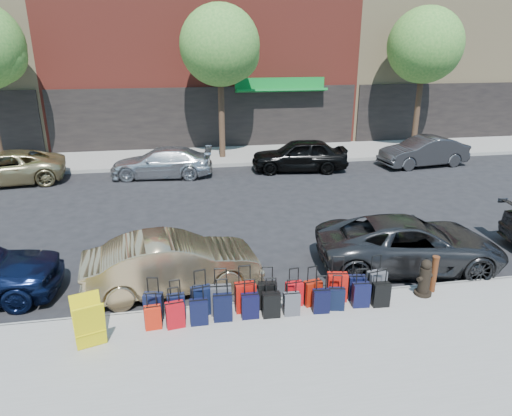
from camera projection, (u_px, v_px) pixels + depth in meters
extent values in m
plane|color=black|center=(239.00, 231.00, 14.52)|extent=(120.00, 120.00, 0.00)
cube|color=gray|center=(287.00, 360.00, 8.48)|extent=(60.00, 4.00, 0.15)
cube|color=gray|center=(212.00, 156.00, 23.76)|extent=(60.00, 4.00, 0.15)
cube|color=gray|center=(266.00, 303.00, 10.35)|extent=(60.00, 0.08, 0.15)
cube|color=gray|center=(216.00, 166.00, 21.89)|extent=(60.00, 0.08, 0.15)
cube|color=black|center=(208.00, 119.00, 25.01)|extent=(16.66, 0.15, 3.40)
cube|color=#0C6D26|center=(281.00, 90.00, 24.83)|extent=(5.00, 0.91, 0.27)
cube|color=#0C6D26|center=(280.00, 83.00, 24.99)|extent=(5.00, 0.10, 0.60)
cube|color=black|center=(472.00, 112.00, 27.62)|extent=(14.70, 0.15, 3.40)
cylinder|color=black|center=(221.00, 109.00, 22.53)|extent=(0.30, 0.30, 4.80)
sphere|color=#2D6E24|center=(220.00, 45.00, 21.52)|extent=(3.80, 3.80, 3.80)
sphere|color=#2D6E24|center=(233.00, 54.00, 21.75)|extent=(2.58, 2.58, 2.58)
cylinder|color=black|center=(418.00, 104.00, 24.25)|extent=(0.30, 0.30, 4.80)
sphere|color=#2D6E24|center=(425.00, 45.00, 23.24)|extent=(3.80, 3.80, 3.80)
sphere|color=#2D6E24|center=(435.00, 53.00, 23.46)|extent=(2.58, 2.58, 2.58)
cube|color=black|center=(154.00, 306.00, 9.54)|extent=(0.43, 0.29, 0.59)
cylinder|color=black|center=(151.00, 279.00, 9.32)|extent=(0.22, 0.08, 0.03)
cube|color=black|center=(176.00, 306.00, 9.57)|extent=(0.37, 0.21, 0.54)
cylinder|color=black|center=(175.00, 282.00, 9.37)|extent=(0.20, 0.04, 0.03)
cube|color=black|center=(202.00, 301.00, 9.69)|extent=(0.46, 0.31, 0.63)
cylinder|color=black|center=(200.00, 272.00, 9.46)|extent=(0.24, 0.08, 0.03)
cube|color=#37383C|center=(221.00, 300.00, 9.70)|extent=(0.45, 0.27, 0.65)
cylinder|color=black|center=(220.00, 270.00, 9.46)|extent=(0.25, 0.05, 0.03)
cube|color=#9E100A|center=(245.00, 297.00, 9.80)|extent=(0.45, 0.26, 0.66)
cylinder|color=black|center=(245.00, 267.00, 9.56)|extent=(0.25, 0.04, 0.03)
cube|color=black|center=(267.00, 296.00, 9.91)|extent=(0.43, 0.27, 0.61)
cylinder|color=black|center=(267.00, 268.00, 9.69)|extent=(0.23, 0.06, 0.03)
cube|color=#AF0B10|center=(294.00, 294.00, 10.03)|extent=(0.39, 0.24, 0.55)
cylinder|color=black|center=(295.00, 270.00, 9.83)|extent=(0.21, 0.05, 0.03)
cube|color=maroon|center=(313.00, 293.00, 10.05)|extent=(0.41, 0.28, 0.57)
cylinder|color=black|center=(314.00, 268.00, 9.84)|extent=(0.21, 0.07, 0.03)
cube|color=#AA110A|center=(337.00, 287.00, 10.22)|extent=(0.47, 0.31, 0.66)
cylinder|color=black|center=(339.00, 258.00, 9.97)|extent=(0.25, 0.07, 0.03)
cube|color=black|center=(357.00, 287.00, 10.28)|extent=(0.40, 0.26, 0.57)
cylinder|color=black|center=(359.00, 263.00, 10.07)|extent=(0.21, 0.06, 0.03)
cube|color=#3D3D42|center=(376.00, 284.00, 10.36)|extent=(0.46, 0.31, 0.63)
cylinder|color=black|center=(379.00, 257.00, 10.13)|extent=(0.24, 0.08, 0.03)
cube|color=#AE1C0B|center=(153.00, 317.00, 9.23)|extent=(0.34, 0.22, 0.49)
cylinder|color=black|center=(151.00, 294.00, 9.05)|extent=(0.19, 0.05, 0.03)
cube|color=#9B0A11|center=(175.00, 315.00, 9.27)|extent=(0.40, 0.27, 0.54)
cylinder|color=black|center=(173.00, 289.00, 9.06)|extent=(0.21, 0.06, 0.03)
cube|color=black|center=(199.00, 312.00, 9.37)|extent=(0.37, 0.21, 0.54)
cylinder|color=black|center=(198.00, 287.00, 9.16)|extent=(0.21, 0.03, 0.03)
cube|color=black|center=(223.00, 308.00, 9.49)|extent=(0.40, 0.24, 0.58)
cylinder|color=black|center=(222.00, 281.00, 9.28)|extent=(0.22, 0.04, 0.03)
cube|color=black|center=(250.00, 306.00, 9.58)|extent=(0.37, 0.22, 0.54)
cylinder|color=black|center=(250.00, 281.00, 9.38)|extent=(0.21, 0.04, 0.03)
cube|color=black|center=(271.00, 305.00, 9.62)|extent=(0.38, 0.23, 0.55)
cylinder|color=black|center=(272.00, 280.00, 9.41)|extent=(0.21, 0.04, 0.03)
cube|color=#414147|center=(292.00, 304.00, 9.69)|extent=(0.34, 0.21, 0.50)
cylinder|color=black|center=(292.00, 281.00, 9.51)|extent=(0.19, 0.04, 0.03)
cube|color=black|center=(321.00, 301.00, 9.78)|extent=(0.37, 0.23, 0.52)
cylinder|color=black|center=(322.00, 278.00, 9.59)|extent=(0.20, 0.05, 0.03)
cube|color=black|center=(337.00, 299.00, 9.89)|extent=(0.37, 0.26, 0.50)
cylinder|color=black|center=(338.00, 277.00, 9.71)|extent=(0.19, 0.07, 0.03)
cube|color=black|center=(361.00, 295.00, 10.00)|extent=(0.39, 0.24, 0.55)
cylinder|color=black|center=(363.00, 270.00, 9.79)|extent=(0.21, 0.05, 0.03)
cube|color=black|center=(381.00, 294.00, 10.01)|extent=(0.38, 0.24, 0.55)
cylinder|color=black|center=(383.00, 270.00, 9.81)|extent=(0.21, 0.04, 0.03)
cylinder|color=black|center=(423.00, 293.00, 10.55)|extent=(0.40, 0.40, 0.07)
cylinder|color=black|center=(424.00, 280.00, 10.43)|extent=(0.26, 0.26, 0.62)
sphere|color=black|center=(427.00, 265.00, 10.30)|extent=(0.24, 0.24, 0.24)
cylinder|color=black|center=(425.00, 277.00, 10.41)|extent=(0.45, 0.27, 0.11)
cylinder|color=#38190C|center=(434.00, 274.00, 10.55)|extent=(0.15, 0.15, 0.87)
cylinder|color=#38190C|center=(436.00, 257.00, 10.40)|extent=(0.16, 0.16, 0.04)
cube|color=#D4C20B|center=(90.00, 327.00, 8.48)|extent=(0.60, 0.40, 0.99)
cube|color=#D4C20B|center=(87.00, 317.00, 8.78)|extent=(0.60, 0.40, 0.99)
cube|color=#D4C20B|center=(90.00, 329.00, 8.68)|extent=(0.63, 0.51, 0.02)
imported|color=tan|center=(173.00, 263.00, 10.85)|extent=(4.31, 1.96, 1.37)
imported|color=#2E2E30|center=(410.00, 243.00, 11.97)|extent=(5.09, 2.84, 1.34)
imported|color=tan|center=(3.00, 168.00, 19.12)|extent=(5.17, 2.90, 1.37)
imported|color=silver|center=(162.00, 162.00, 20.17)|extent=(4.62, 2.26, 1.29)
imported|color=black|center=(299.00, 155.00, 21.09)|extent=(4.58, 2.32, 1.50)
imported|color=#353537|center=(423.00, 152.00, 21.95)|extent=(4.41, 1.97, 1.40)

